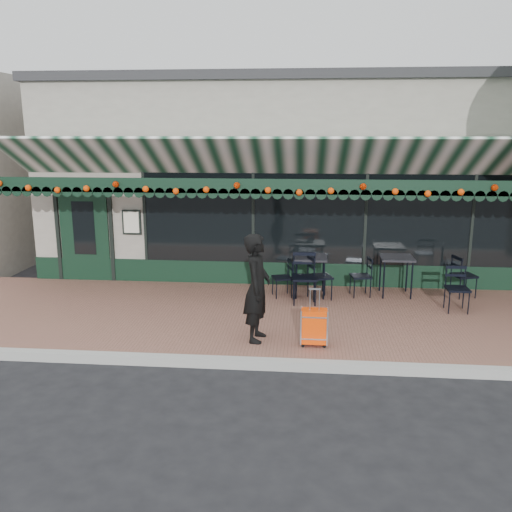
# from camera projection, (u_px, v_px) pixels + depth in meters

# --- Properties ---
(ground) EXTENTS (80.00, 80.00, 0.00)m
(ground) POSITION_uv_depth(u_px,v_px,m) (294.00, 368.00, 8.14)
(ground) COLOR black
(ground) RESTS_ON ground
(sidewalk) EXTENTS (18.00, 4.00, 0.15)m
(sidewalk) POSITION_uv_depth(u_px,v_px,m) (297.00, 318.00, 10.06)
(sidewalk) COLOR brown
(sidewalk) RESTS_ON ground
(curb) EXTENTS (18.00, 0.16, 0.15)m
(curb) POSITION_uv_depth(u_px,v_px,m) (294.00, 365.00, 8.04)
(curb) COLOR #9E9E99
(curb) RESTS_ON ground
(restaurant_building) EXTENTS (12.00, 9.60, 4.50)m
(restaurant_building) POSITION_uv_depth(u_px,v_px,m) (302.00, 174.00, 15.22)
(restaurant_building) COLOR gray
(restaurant_building) RESTS_ON ground
(woman) EXTENTS (0.48, 0.68, 1.75)m
(woman) POSITION_uv_depth(u_px,v_px,m) (257.00, 288.00, 8.64)
(woman) COLOR black
(woman) RESTS_ON sidewalk
(suitcase) EXTENTS (0.41, 0.23, 0.93)m
(suitcase) POSITION_uv_depth(u_px,v_px,m) (314.00, 327.00, 8.51)
(suitcase) COLOR #FB4207
(suitcase) RESTS_ON sidewalk
(cafe_table_a) EXTENTS (0.66, 0.66, 0.82)m
(cafe_table_a) POSITION_uv_depth(u_px,v_px,m) (397.00, 261.00, 11.06)
(cafe_table_a) COLOR black
(cafe_table_a) RESTS_ON sidewalk
(cafe_table_b) EXTENTS (0.67, 0.67, 0.82)m
(cafe_table_b) POSITION_uv_depth(u_px,v_px,m) (310.00, 260.00, 11.05)
(cafe_table_b) COLOR black
(cafe_table_b) RESTS_ON sidewalk
(chair_a_left) EXTENTS (0.47, 0.47, 0.82)m
(chair_a_left) POSITION_uv_depth(u_px,v_px,m) (361.00, 277.00, 11.08)
(chair_a_left) COLOR black
(chair_a_left) RESTS_ON sidewalk
(chair_a_right) EXTENTS (0.54, 0.54, 0.87)m
(chair_a_right) POSITION_uv_depth(u_px,v_px,m) (464.00, 276.00, 11.03)
(chair_a_right) COLOR black
(chair_a_right) RESTS_ON sidewalk
(chair_a_front) EXTENTS (0.43, 0.43, 0.86)m
(chair_a_front) POSITION_uv_depth(u_px,v_px,m) (457.00, 289.00, 10.12)
(chair_a_front) COLOR black
(chair_a_front) RESTS_ON sidewalk
(chair_b_left) EXTENTS (0.48, 0.48, 0.77)m
(chair_b_left) POSITION_uv_depth(u_px,v_px,m) (282.00, 278.00, 11.05)
(chair_b_left) COLOR black
(chair_b_left) RESTS_ON sidewalk
(chair_b_right) EXTENTS (0.57, 0.57, 0.90)m
(chair_b_right) POSITION_uv_depth(u_px,v_px,m) (320.00, 277.00, 10.87)
(chair_b_right) COLOR black
(chair_b_right) RESTS_ON sidewalk
(chair_b_front) EXTENTS (0.53, 0.53, 1.00)m
(chair_b_front) POSITION_uv_depth(u_px,v_px,m) (304.00, 278.00, 10.60)
(chair_b_front) COLOR black
(chair_b_front) RESTS_ON sidewalk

